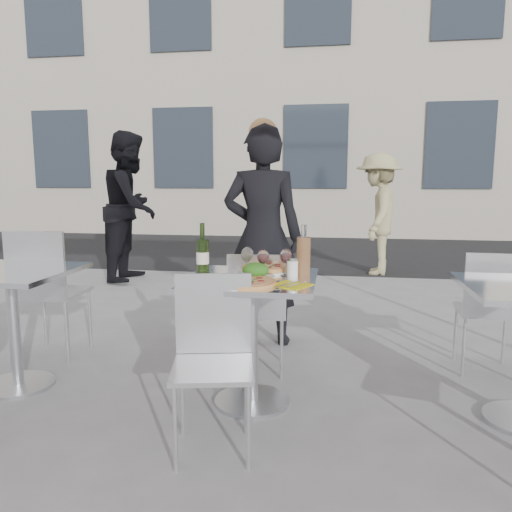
# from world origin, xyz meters

# --- Properties ---
(ground) EXTENTS (80.00, 80.00, 0.00)m
(ground) POSITION_xyz_m (0.00, 0.00, 0.00)
(ground) COLOR slate
(street_asphalt) EXTENTS (24.00, 5.00, 0.00)m
(street_asphalt) POSITION_xyz_m (0.00, 6.50, 0.00)
(street_asphalt) COLOR black
(street_asphalt) RESTS_ON ground
(building_facade) EXTENTS (24.00, 3.00, 10.00)m
(building_facade) POSITION_xyz_m (0.00, 10.00, 5.00)
(building_facade) COLOR #B0A391
(building_facade) RESTS_ON ground
(main_table) EXTENTS (0.72, 0.72, 0.75)m
(main_table) POSITION_xyz_m (0.00, 0.00, 0.54)
(main_table) COLOR #B7BABF
(main_table) RESTS_ON ground
(side_table_left) EXTENTS (0.72, 0.72, 0.75)m
(side_table_left) POSITION_xyz_m (-1.50, 0.00, 0.54)
(side_table_left) COLOR #B7BABF
(side_table_left) RESTS_ON ground
(chair_far) EXTENTS (0.42, 0.43, 0.83)m
(chair_far) POSITION_xyz_m (-0.04, 0.44, 0.49)
(chair_far) COLOR silver
(chair_far) RESTS_ON ground
(chair_near) EXTENTS (0.45, 0.46, 0.84)m
(chair_near) POSITION_xyz_m (-0.11, -0.46, 0.50)
(chair_near) COLOR silver
(chair_near) RESTS_ON ground
(side_chair_lfar) EXTENTS (0.45, 0.46, 0.95)m
(side_chair_lfar) POSITION_xyz_m (-1.57, 0.48, 0.56)
(side_chair_lfar) COLOR silver
(side_chair_lfar) RESTS_ON ground
(side_chair_rfar) EXTENTS (0.40, 0.41, 0.84)m
(side_chair_rfar) POSITION_xyz_m (1.48, 0.68, 0.49)
(side_chair_rfar) COLOR silver
(side_chair_rfar) RESTS_ON ground
(woman_diner) EXTENTS (0.63, 0.42, 1.71)m
(woman_diner) POSITION_xyz_m (-0.10, 1.12, 0.85)
(woman_diner) COLOR black
(woman_diner) RESTS_ON ground
(pedestrian_a) EXTENTS (0.76, 0.95, 1.90)m
(pedestrian_a) POSITION_xyz_m (-2.14, 3.39, 0.95)
(pedestrian_a) COLOR black
(pedestrian_a) RESTS_ON ground
(pedestrian_b) EXTENTS (0.76, 1.15, 1.66)m
(pedestrian_b) POSITION_xyz_m (1.04, 4.27, 0.83)
(pedestrian_b) COLOR tan
(pedestrian_b) RESTS_ON ground
(pizza_near) EXTENTS (0.34, 0.34, 0.02)m
(pizza_near) POSITION_xyz_m (-0.01, -0.18, 0.76)
(pizza_near) COLOR #E29F58
(pizza_near) RESTS_ON main_table
(pizza_far) EXTENTS (0.33, 0.33, 0.03)m
(pizza_far) POSITION_xyz_m (0.05, 0.22, 0.77)
(pizza_far) COLOR white
(pizza_far) RESTS_ON main_table
(salad_plate) EXTENTS (0.22, 0.22, 0.09)m
(salad_plate) POSITION_xyz_m (0.02, -0.00, 0.79)
(salad_plate) COLOR white
(salad_plate) RESTS_ON main_table
(wine_bottle) EXTENTS (0.07, 0.07, 0.29)m
(wine_bottle) POSITION_xyz_m (-0.31, 0.10, 0.86)
(wine_bottle) COLOR #35521E
(wine_bottle) RESTS_ON main_table
(carafe) EXTENTS (0.08, 0.08, 0.29)m
(carafe) POSITION_xyz_m (0.28, 0.13, 0.87)
(carafe) COLOR tan
(carafe) RESTS_ON main_table
(sugar_shaker) EXTENTS (0.06, 0.06, 0.11)m
(sugar_shaker) POSITION_xyz_m (0.22, 0.07, 0.80)
(sugar_shaker) COLOR white
(sugar_shaker) RESTS_ON main_table
(wineglass_white_a) EXTENTS (0.07, 0.07, 0.16)m
(wineglass_white_a) POSITION_xyz_m (-0.05, 0.10, 0.86)
(wineglass_white_a) COLOR white
(wineglass_white_a) RESTS_ON main_table
(wineglass_white_b) EXTENTS (0.07, 0.07, 0.16)m
(wineglass_white_b) POSITION_xyz_m (-0.05, 0.12, 0.86)
(wineglass_white_b) COLOR white
(wineglass_white_b) RESTS_ON main_table
(wineglass_red_a) EXTENTS (0.07, 0.07, 0.16)m
(wineglass_red_a) POSITION_xyz_m (0.06, 0.04, 0.86)
(wineglass_red_a) COLOR white
(wineglass_red_a) RESTS_ON main_table
(wineglass_red_b) EXTENTS (0.07, 0.07, 0.16)m
(wineglass_red_b) POSITION_xyz_m (0.18, 0.08, 0.86)
(wineglass_red_b) COLOR white
(wineglass_red_b) RESTS_ON main_table
(napkin_left) EXTENTS (0.20, 0.20, 0.01)m
(napkin_left) POSITION_xyz_m (-0.26, -0.22, 0.75)
(napkin_left) COLOR #D1CC12
(napkin_left) RESTS_ON main_table
(napkin_right) EXTENTS (0.24, 0.24, 0.01)m
(napkin_right) POSITION_xyz_m (0.23, -0.18, 0.75)
(napkin_right) COLOR #D1CC12
(napkin_right) RESTS_ON main_table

